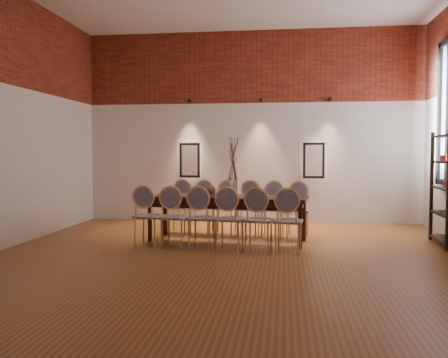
# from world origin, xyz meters

# --- Properties ---
(floor) EXTENTS (7.00, 7.00, 0.02)m
(floor) POSITION_xyz_m (0.00, 0.00, -0.01)
(floor) COLOR #985527
(floor) RESTS_ON ground
(wall_back) EXTENTS (7.00, 0.10, 4.00)m
(wall_back) POSITION_xyz_m (0.00, 3.55, 2.00)
(wall_back) COLOR silver
(wall_back) RESTS_ON ground
(wall_front) EXTENTS (7.00, 0.10, 4.00)m
(wall_front) POSITION_xyz_m (0.00, -3.55, 2.00)
(wall_front) COLOR silver
(wall_front) RESTS_ON ground
(brick_band_back) EXTENTS (7.00, 0.02, 1.50)m
(brick_band_back) POSITION_xyz_m (0.00, 3.48, 3.25)
(brick_band_back) COLOR maroon
(brick_band_back) RESTS_ON ground
(niche_left) EXTENTS (0.36, 0.06, 0.66)m
(niche_left) POSITION_xyz_m (-1.30, 3.45, 1.30)
(niche_left) COLOR #FFEAC6
(niche_left) RESTS_ON wall_back
(niche_right) EXTENTS (0.36, 0.06, 0.66)m
(niche_right) POSITION_xyz_m (1.30, 3.45, 1.30)
(niche_right) COLOR #FFEAC6
(niche_right) RESTS_ON wall_back
(spot_fixture_left) EXTENTS (0.08, 0.10, 0.08)m
(spot_fixture_left) POSITION_xyz_m (-1.30, 3.42, 2.55)
(spot_fixture_left) COLOR black
(spot_fixture_left) RESTS_ON wall_back
(spot_fixture_mid) EXTENTS (0.08, 0.10, 0.08)m
(spot_fixture_mid) POSITION_xyz_m (0.20, 3.42, 2.55)
(spot_fixture_mid) COLOR black
(spot_fixture_mid) RESTS_ON wall_back
(spot_fixture_right) EXTENTS (0.08, 0.10, 0.08)m
(spot_fixture_right) POSITION_xyz_m (1.60, 3.42, 2.55)
(spot_fixture_right) COLOR black
(spot_fixture_right) RESTS_ON wall_back
(window_frame) EXTENTS (0.08, 0.90, 2.50)m
(window_frame) POSITION_xyz_m (3.44, 2.00, 2.15)
(window_frame) COLOR black
(window_frame) RESTS_ON wall_right
(window_mullion) EXTENTS (0.06, 0.06, 2.40)m
(window_mullion) POSITION_xyz_m (3.44, 2.00, 2.15)
(window_mullion) COLOR black
(window_mullion) RESTS_ON wall_right
(dining_table) EXTENTS (2.69, 1.15, 0.75)m
(dining_table) POSITION_xyz_m (-0.23, 1.21, 0.38)
(dining_table) COLOR black
(dining_table) RESTS_ON floor
(chair_near_a) EXTENTS (0.49, 0.49, 0.94)m
(chair_near_a) POSITION_xyz_m (-1.39, 0.65, 0.47)
(chair_near_a) COLOR #E7B974
(chair_near_a) RESTS_ON floor
(chair_near_b) EXTENTS (0.49, 0.49, 0.94)m
(chair_near_b) POSITION_xyz_m (-0.96, 0.59, 0.47)
(chair_near_b) COLOR #E7B974
(chair_near_b) RESTS_ON floor
(chair_near_c) EXTENTS (0.49, 0.49, 0.94)m
(chair_near_c) POSITION_xyz_m (-0.53, 0.54, 0.47)
(chair_near_c) COLOR #E7B974
(chair_near_c) RESTS_ON floor
(chair_near_d) EXTENTS (0.49, 0.49, 0.94)m
(chair_near_d) POSITION_xyz_m (-0.10, 0.49, 0.47)
(chair_near_d) COLOR #E7B974
(chair_near_d) RESTS_ON floor
(chair_near_e) EXTENTS (0.49, 0.49, 0.94)m
(chair_near_e) POSITION_xyz_m (0.33, 0.44, 0.47)
(chair_near_e) COLOR #E7B974
(chair_near_e) RESTS_ON floor
(chair_near_f) EXTENTS (0.49, 0.49, 0.94)m
(chair_near_f) POSITION_xyz_m (0.76, 0.38, 0.47)
(chair_near_f) COLOR #E7B974
(chair_near_f) RESTS_ON floor
(chair_far_a) EXTENTS (0.49, 0.49, 0.94)m
(chair_far_a) POSITION_xyz_m (-1.22, 2.03, 0.47)
(chair_far_a) COLOR #E7B974
(chair_far_a) RESTS_ON floor
(chair_far_b) EXTENTS (0.49, 0.49, 0.94)m
(chair_far_b) POSITION_xyz_m (-0.79, 1.98, 0.47)
(chair_far_b) COLOR #E7B974
(chair_far_b) RESTS_ON floor
(chair_far_c) EXTENTS (0.49, 0.49, 0.94)m
(chair_far_c) POSITION_xyz_m (-0.36, 1.93, 0.47)
(chair_far_c) COLOR #E7B974
(chair_far_c) RESTS_ON floor
(chair_far_d) EXTENTS (0.49, 0.49, 0.94)m
(chair_far_d) POSITION_xyz_m (0.07, 1.88, 0.47)
(chair_far_d) COLOR #E7B974
(chair_far_d) RESTS_ON floor
(chair_far_e) EXTENTS (0.49, 0.49, 0.94)m
(chair_far_e) POSITION_xyz_m (0.50, 1.82, 0.47)
(chair_far_e) COLOR #E7B974
(chair_far_e) RESTS_ON floor
(chair_far_f) EXTENTS (0.49, 0.49, 0.94)m
(chair_far_f) POSITION_xyz_m (0.93, 1.77, 0.47)
(chair_far_f) COLOR #E7B974
(chair_far_f) RESTS_ON floor
(vase) EXTENTS (0.14, 0.14, 0.30)m
(vase) POSITION_xyz_m (-0.13, 1.20, 0.90)
(vase) COLOR silver
(vase) RESTS_ON dining_table
(dried_branches) EXTENTS (0.50, 0.50, 0.70)m
(dried_branches) POSITION_xyz_m (-0.13, 1.20, 1.35)
(dried_branches) COLOR #442F25
(dried_branches) RESTS_ON vase
(bowl) EXTENTS (0.24, 0.24, 0.18)m
(bowl) POSITION_xyz_m (-0.54, 1.20, 0.84)
(bowl) COLOR #56321B
(bowl) RESTS_ON dining_table
(book) EXTENTS (0.28, 0.21, 0.03)m
(book) POSITION_xyz_m (-0.32, 1.37, 0.77)
(book) COLOR #851F6B
(book) RESTS_ON dining_table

